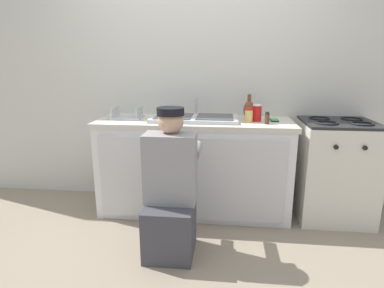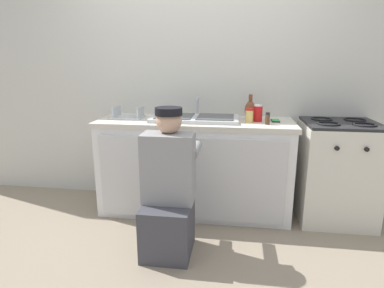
% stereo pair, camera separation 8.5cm
% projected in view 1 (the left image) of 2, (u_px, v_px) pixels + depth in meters
% --- Properties ---
extents(ground_plane, '(12.00, 12.00, 0.00)m').
position_uv_depth(ground_plane, '(191.00, 223.00, 2.91)').
color(ground_plane, gray).
extents(back_wall, '(6.00, 0.10, 2.50)m').
position_uv_depth(back_wall, '(198.00, 79.00, 3.23)').
color(back_wall, silver).
rests_on(back_wall, ground_plane).
extents(counter_cabinet, '(1.77, 0.62, 0.85)m').
position_uv_depth(counter_cabinet, '(194.00, 168.00, 3.08)').
color(counter_cabinet, white).
rests_on(counter_cabinet, ground_plane).
extents(countertop, '(1.81, 0.62, 0.04)m').
position_uv_depth(countertop, '(194.00, 122.00, 2.98)').
color(countertop, beige).
rests_on(countertop, counter_cabinet).
extents(sink_double_basin, '(0.80, 0.44, 0.19)m').
position_uv_depth(sink_double_basin, '(194.00, 118.00, 2.97)').
color(sink_double_basin, silver).
rests_on(sink_double_basin, countertop).
extents(stove_range, '(0.64, 0.62, 0.92)m').
position_uv_depth(stove_range, '(334.00, 170.00, 2.95)').
color(stove_range, silver).
rests_on(stove_range, ground_plane).
extents(plumber_person, '(0.42, 0.61, 1.10)m').
position_uv_depth(plumber_person, '(170.00, 194.00, 2.39)').
color(plumber_person, '#3F3F47').
rests_on(plumber_person, ground_plane).
extents(soda_cup_red, '(0.08, 0.08, 0.15)m').
position_uv_depth(soda_cup_red, '(257.00, 113.00, 2.90)').
color(soda_cup_red, red).
rests_on(soda_cup_red, countertop).
extents(dish_rack_tray, '(0.28, 0.22, 0.11)m').
position_uv_depth(dish_rack_tray, '(127.00, 116.00, 3.04)').
color(dish_rack_tray, '#B2B7BC').
rests_on(dish_rack_tray, countertop).
extents(vase_decorative, '(0.10, 0.10, 0.23)m').
position_uv_depth(vase_decorative, '(249.00, 109.00, 3.03)').
color(vase_decorative, brown).
rests_on(vase_decorative, countertop).
extents(spice_bottle_pepper, '(0.04, 0.04, 0.10)m').
position_uv_depth(spice_bottle_pepper, '(267.00, 118.00, 2.77)').
color(spice_bottle_pepper, '#513823').
rests_on(spice_bottle_pepper, countertop).
extents(condiment_jar, '(0.07, 0.07, 0.13)m').
position_uv_depth(condiment_jar, '(249.00, 115.00, 2.85)').
color(condiment_jar, '#DBB760').
rests_on(condiment_jar, countertop).
extents(cell_phone, '(0.07, 0.14, 0.01)m').
position_uv_depth(cell_phone, '(274.00, 120.00, 2.94)').
color(cell_phone, black).
rests_on(cell_phone, countertop).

